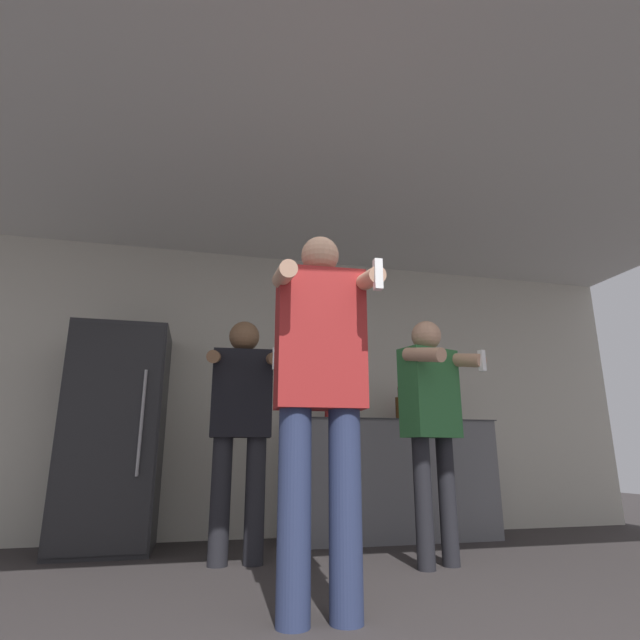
# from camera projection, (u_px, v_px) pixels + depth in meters

# --- Properties ---
(wall_back) EXTENTS (7.00, 0.06, 2.55)m
(wall_back) POSITION_uv_depth(u_px,v_px,m) (287.00, 389.00, 4.63)
(wall_back) COLOR beige
(wall_back) RESTS_ON ground_plane
(ceiling_slab) EXTENTS (7.00, 3.65, 0.05)m
(ceiling_slab) POSITION_uv_depth(u_px,v_px,m) (329.00, 175.00, 3.47)
(ceiling_slab) COLOR silver
(ceiling_slab) RESTS_ON wall_back
(refrigerator) EXTENTS (0.70, 0.72, 1.67)m
(refrigerator) POSITION_uv_depth(u_px,v_px,m) (115.00, 435.00, 3.85)
(refrigerator) COLOR #262628
(refrigerator) RESTS_ON ground_plane
(counter) EXTENTS (1.71, 0.61, 0.98)m
(counter) POSITION_uv_depth(u_px,v_px,m) (394.00, 478.00, 4.33)
(counter) COLOR slate
(counter) RESTS_ON ground_plane
(bottle_short_whiskey) EXTENTS (0.06, 0.06, 0.23)m
(bottle_short_whiskey) POSITION_uv_depth(u_px,v_px,m) (454.00, 413.00, 4.68)
(bottle_short_whiskey) COLOR maroon
(bottle_short_whiskey) RESTS_ON counter
(bottle_brown_liquor) EXTENTS (0.08, 0.08, 0.32)m
(bottle_brown_liquor) POSITION_uv_depth(u_px,v_px,m) (400.00, 408.00, 4.57)
(bottle_brown_liquor) COLOR #563314
(bottle_brown_liquor) RESTS_ON counter
(bottle_tall_gin) EXTENTS (0.08, 0.08, 0.35)m
(bottle_tall_gin) POSITION_uv_depth(u_px,v_px,m) (411.00, 406.00, 4.60)
(bottle_tall_gin) COLOR maroon
(bottle_tall_gin) RESTS_ON counter
(bottle_clear_vodka) EXTENTS (0.07, 0.07, 0.29)m
(bottle_clear_vodka) POSITION_uv_depth(u_px,v_px,m) (329.00, 407.00, 4.42)
(bottle_clear_vodka) COLOR maroon
(bottle_clear_vodka) RESTS_ON counter
(person_woman_foreground) EXTENTS (0.49, 0.45, 1.75)m
(person_woman_foreground) POSITION_uv_depth(u_px,v_px,m) (320.00, 391.00, 2.32)
(person_woman_foreground) COLOR navy
(person_woman_foreground) RESTS_ON ground_plane
(person_man_side) EXTENTS (0.54, 0.54, 1.61)m
(person_man_side) POSITION_uv_depth(u_px,v_px,m) (432.00, 410.00, 3.37)
(person_man_side) COLOR black
(person_man_side) RESTS_ON ground_plane
(person_spectator_back) EXTENTS (0.50, 0.55, 1.62)m
(person_spectator_back) POSITION_uv_depth(u_px,v_px,m) (241.00, 416.00, 3.44)
(person_spectator_back) COLOR black
(person_spectator_back) RESTS_ON ground_plane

